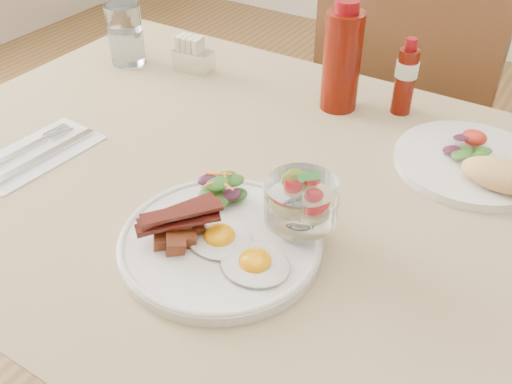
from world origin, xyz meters
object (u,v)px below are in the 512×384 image
(fruit_cup, at_px, (301,201))
(second_plate, at_px, (478,164))
(ketchup_bottle, at_px, (342,60))
(water_glass, at_px, (126,38))
(chair_far, at_px, (404,127))
(hot_sauce_bottle, at_px, (406,78))
(main_plate, at_px, (221,243))
(table, at_px, (276,229))
(sugar_caddy, at_px, (193,57))

(fruit_cup, distance_m, second_plate, 0.35)
(fruit_cup, xyz_separation_m, second_plate, (0.16, 0.30, -0.05))
(ketchup_bottle, bearing_deg, water_glass, -172.68)
(chair_far, bearing_deg, water_glass, -139.37)
(second_plate, bearing_deg, hot_sauce_bottle, 144.49)
(main_plate, distance_m, water_glass, 0.65)
(main_plate, bearing_deg, second_plate, 55.84)
(chair_far, distance_m, ketchup_bottle, 0.50)
(table, distance_m, water_glass, 0.58)
(fruit_cup, bearing_deg, chair_far, 96.85)
(chair_far, distance_m, sugar_caddy, 0.60)
(sugar_caddy, relative_size, water_glass, 0.67)
(hot_sauce_bottle, bearing_deg, table, -103.25)
(ketchup_bottle, xyz_separation_m, sugar_caddy, (-0.33, -0.02, -0.07))
(chair_far, relative_size, water_glass, 7.21)
(chair_far, xyz_separation_m, ketchup_bottle, (-0.03, -0.38, 0.32))
(fruit_cup, bearing_deg, table, 133.88)
(main_plate, bearing_deg, fruit_cup, 38.76)
(chair_far, height_order, water_glass, chair_far)
(table, xyz_separation_m, main_plate, (0.01, -0.16, 0.10))
(ketchup_bottle, bearing_deg, sugar_caddy, -176.84)
(fruit_cup, xyz_separation_m, sugar_caddy, (-0.46, 0.36, -0.04))
(second_plate, distance_m, hot_sauce_bottle, 0.22)
(water_glass, bearing_deg, hot_sauce_bottle, 10.33)
(ketchup_bottle, height_order, sugar_caddy, ketchup_bottle)
(water_glass, bearing_deg, second_plate, -1.44)
(table, height_order, sugar_caddy, sugar_caddy)
(sugar_caddy, bearing_deg, ketchup_bottle, -2.58)
(chair_far, height_order, second_plate, chair_far)
(fruit_cup, height_order, hot_sauce_bottle, hot_sauce_bottle)
(second_plate, relative_size, hot_sauce_bottle, 1.69)
(table, xyz_separation_m, water_glass, (-0.51, 0.22, 0.15))
(main_plate, height_order, second_plate, second_plate)
(chair_far, height_order, ketchup_bottle, ketchup_bottle)
(table, xyz_separation_m, sugar_caddy, (-0.37, 0.27, 0.12))
(table, relative_size, chair_far, 1.43)
(second_plate, xyz_separation_m, sugar_caddy, (-0.62, 0.06, 0.01))
(hot_sauce_bottle, xyz_separation_m, water_glass, (-0.59, -0.11, -0.01))
(main_plate, relative_size, ketchup_bottle, 1.35)
(fruit_cup, distance_m, water_glass, 0.68)
(chair_far, relative_size, second_plate, 3.75)
(chair_far, relative_size, main_plate, 3.32)
(second_plate, xyz_separation_m, water_glass, (-0.77, 0.02, 0.04))
(second_plate, bearing_deg, ketchup_bottle, 164.26)
(main_plate, xyz_separation_m, ketchup_bottle, (-0.04, 0.45, 0.09))
(main_plate, relative_size, second_plate, 1.13)
(table, distance_m, sugar_caddy, 0.47)
(ketchup_bottle, bearing_deg, fruit_cup, -72.16)
(main_plate, bearing_deg, sugar_caddy, 130.82)
(fruit_cup, distance_m, hot_sauce_bottle, 0.43)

